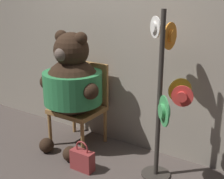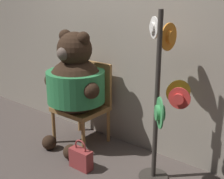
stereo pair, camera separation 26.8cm
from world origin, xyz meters
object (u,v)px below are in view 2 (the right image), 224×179
at_px(chair, 85,100).
at_px(handbag_on_ground, 81,158).
at_px(hat_display_rack, 163,98).
at_px(teddy_bear, 75,83).

relative_size(chair, handbag_on_ground, 2.96).
relative_size(chair, hat_display_rack, 0.59).
bearing_deg(handbag_on_ground, chair, 128.20).
height_order(chair, teddy_bear, teddy_bear).
distance_m(teddy_bear, hat_display_rack, 1.08).
relative_size(chair, teddy_bear, 0.71).
bearing_deg(teddy_bear, handbag_on_ground, -41.21).
bearing_deg(chair, teddy_bear, -86.19).
bearing_deg(hat_display_rack, chair, 171.77).
height_order(chair, hat_display_rack, hat_display_rack).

